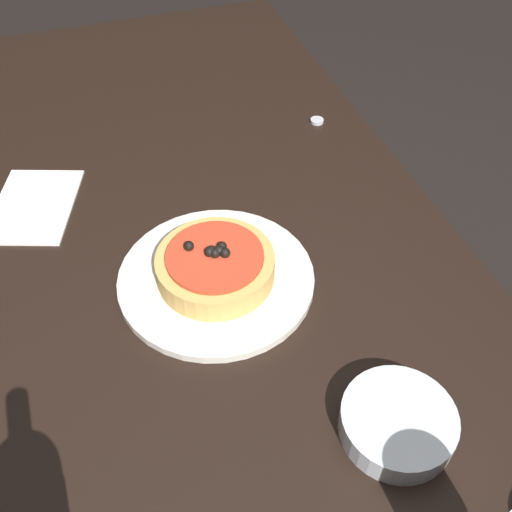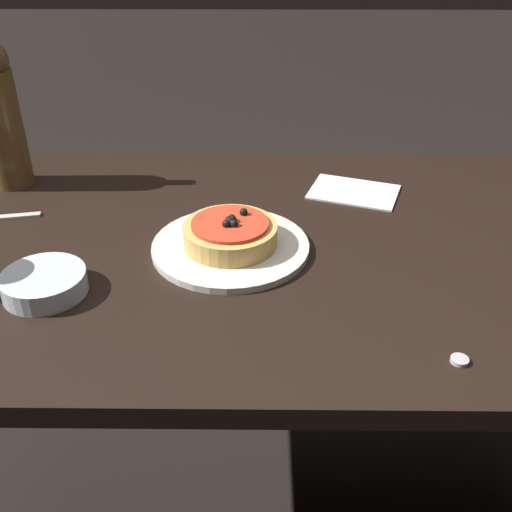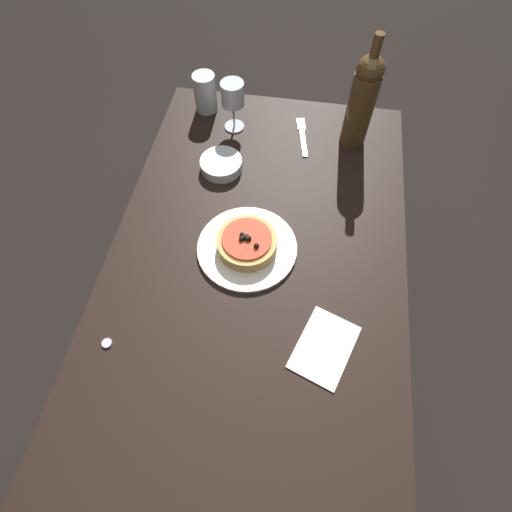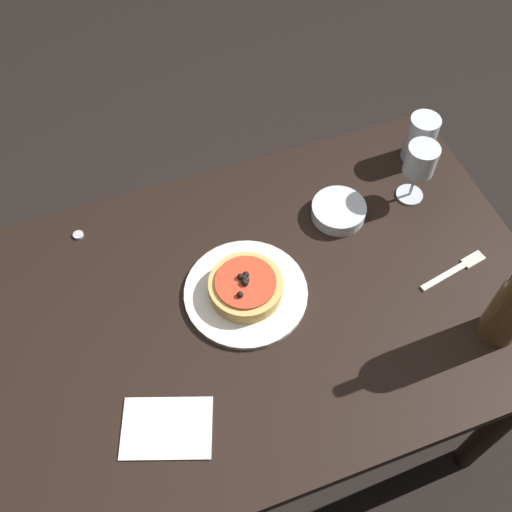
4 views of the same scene
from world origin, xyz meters
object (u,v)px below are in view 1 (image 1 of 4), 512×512
(dining_table, at_px, (184,281))
(pizza, at_px, (215,265))
(bottle_cap, at_px, (317,121))
(side_bowl, at_px, (397,423))
(dinner_plate, at_px, (216,279))

(dining_table, height_order, pizza, pizza)
(bottle_cap, bearing_deg, side_bowl, 165.54)
(side_bowl, bearing_deg, pizza, 24.83)
(dining_table, xyz_separation_m, side_bowl, (-0.38, -0.16, 0.11))
(dinner_plate, relative_size, side_bowl, 2.09)
(dining_table, height_order, bottle_cap, bottle_cap)
(side_bowl, relative_size, bottle_cap, 5.36)
(dinner_plate, height_order, pizza, pizza)
(dining_table, bearing_deg, bottle_cap, -55.67)
(dinner_plate, distance_m, bottle_cap, 0.42)
(bottle_cap, bearing_deg, dinner_plate, 138.09)
(dinner_plate, bearing_deg, bottle_cap, -41.91)
(dining_table, height_order, dinner_plate, dinner_plate)
(dining_table, distance_m, side_bowl, 0.43)
(pizza, bearing_deg, bottle_cap, -41.92)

